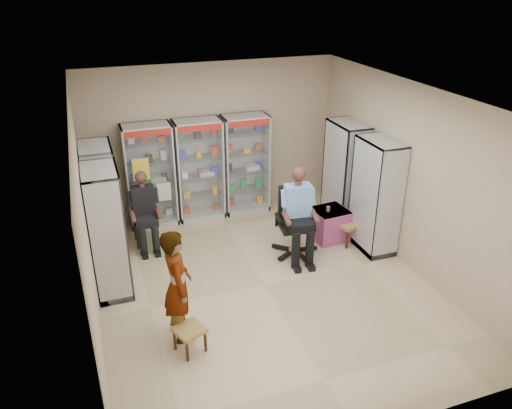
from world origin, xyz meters
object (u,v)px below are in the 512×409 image
object	(u,v)px
cabinet_right_far	(345,174)
standing_man	(178,285)
cabinet_back_mid	(199,170)
pink_trunk	(329,224)
woven_stool_b	(190,339)
cabinet_back_left	(150,176)
office_chair	(295,222)
cabinet_left_far	(103,203)
seated_shopkeeper	(297,215)
cabinet_left_near	(108,232)
woven_stool_a	(347,232)
cabinet_right_near	(376,196)
cabinet_back_right	(245,164)
wooden_chair	(145,219)

from	to	relation	value
cabinet_right_far	standing_man	distance (m)	4.38
cabinet_back_mid	pink_trunk	bearing A→B (deg)	-40.09
standing_man	woven_stool_b	bearing A→B (deg)	-167.97
cabinet_back_left	cabinet_right_far	world-z (taller)	same
office_chair	cabinet_back_mid	bearing A→B (deg)	128.70
office_chair	cabinet_back_left	bearing A→B (deg)	144.89
cabinet_right_far	cabinet_left_far	size ratio (longest dim) A/B	1.00
cabinet_right_far	seated_shopkeeper	distance (m)	1.66
cabinet_back_left	woven_stool_b	world-z (taller)	cabinet_back_left
cabinet_back_mid	cabinet_left_near	bearing A→B (deg)	-132.80
cabinet_left_near	woven_stool_a	distance (m)	4.21
cabinet_right_near	cabinet_left_far	xyz separation A→B (m)	(-4.46, 1.30, 0.00)
cabinet_back_right	standing_man	bearing A→B (deg)	-121.01
cabinet_back_left	wooden_chair	size ratio (longest dim) A/B	2.13
cabinet_left_near	woven_stool_a	world-z (taller)	cabinet_left_near
cabinet_back_left	standing_man	world-z (taller)	cabinet_back_left
wooden_chair	cabinet_back_right	bearing A→B (deg)	18.75
cabinet_back_left	woven_stool_a	bearing A→B (deg)	-31.11
cabinet_left_far	cabinet_back_right	bearing A→B (deg)	108.19
woven_stool_b	cabinet_left_far	bearing A→B (deg)	105.56
cabinet_left_near	office_chair	world-z (taller)	cabinet_left_near
office_chair	pink_trunk	distance (m)	0.92
cabinet_back_left	cabinet_back_right	world-z (taller)	same
pink_trunk	woven_stool_a	distance (m)	0.35
wooden_chair	office_chair	size ratio (longest dim) A/B	0.78
cabinet_left_near	cabinet_left_far	bearing A→B (deg)	180.00
cabinet_right_far	standing_man	size ratio (longest dim) A/B	1.25
cabinet_right_far	pink_trunk	distance (m)	1.07
cabinet_right_far	cabinet_right_near	bearing A→B (deg)	-180.00
cabinet_back_left	cabinet_left_near	world-z (taller)	same
wooden_chair	office_chair	xyz separation A→B (m)	(2.40, -1.24, 0.13)
cabinet_back_mid	cabinet_right_far	xyz separation A→B (m)	(2.58, -1.13, 0.00)
pink_trunk	woven_stool_a	xyz separation A→B (m)	(0.24, -0.24, -0.09)
cabinet_back_mid	cabinet_left_far	bearing A→B (deg)	-153.68
cabinet_back_left	office_chair	bearing A→B (deg)	-42.51
cabinet_back_mid	cabinet_right_far	bearing A→B (deg)	-23.65
cabinet_left_far	standing_man	world-z (taller)	cabinet_left_far
cabinet_back_mid	seated_shopkeeper	size ratio (longest dim) A/B	1.30
cabinet_back_right	pink_trunk	xyz separation A→B (m)	(1.06, -1.69, -0.71)
cabinet_back_left	cabinet_back_right	distance (m)	1.90
cabinet_left_far	woven_stool_a	bearing A→B (deg)	76.37
cabinet_right_near	cabinet_left_far	size ratio (longest dim) A/B	1.00
cabinet_back_left	cabinet_right_near	size ratio (longest dim) A/B	1.00
cabinet_back_left	cabinet_right_near	bearing A→B (deg)	-32.28
cabinet_back_left	woven_stool_a	size ratio (longest dim) A/B	4.86
cabinet_back_left	pink_trunk	world-z (taller)	cabinet_back_left
cabinet_back_mid	cabinet_back_right	bearing A→B (deg)	0.00
cabinet_right_far	standing_man	world-z (taller)	cabinet_right_far
cabinet_back_left	cabinet_right_far	distance (m)	3.71
pink_trunk	standing_man	distance (m)	3.64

